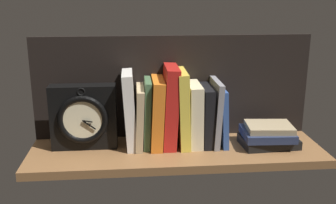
{
  "coord_description": "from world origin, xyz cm",
  "views": [
    {
      "loc": [
        -13.04,
        -112.52,
        47.24
      ],
      "look_at": [
        -2.32,
        4.15,
        13.68
      ],
      "focal_mm": 42.81,
      "sensor_mm": 36.0,
      "label": 1
    }
  ],
  "objects_px": {
    "book_red_requiem": "(170,106)",
    "book_black_skeptic": "(206,115)",
    "book_stack_side": "(268,135)",
    "book_yellow_seinlanguage": "(182,108)",
    "book_tan_shortstories": "(140,117)",
    "book_orange_pandolfini": "(157,112)",
    "framed_clock": "(84,117)",
    "book_green_romantic": "(147,113)",
    "book_blue_modern": "(221,115)",
    "book_white_catcher": "(130,110)",
    "book_cream_twain": "(194,114)",
    "book_gray_chess": "(215,112)"
  },
  "relations": [
    {
      "from": "book_cream_twain",
      "to": "book_white_catcher",
      "type": "bearing_deg",
      "value": 180.0
    },
    {
      "from": "book_white_catcher",
      "to": "book_yellow_seinlanguage",
      "type": "bearing_deg",
      "value": 0.0
    },
    {
      "from": "book_green_romantic",
      "to": "book_cream_twain",
      "type": "xyz_separation_m",
      "value": [
        0.15,
        0.0,
        -0.01
      ]
    },
    {
      "from": "book_orange_pandolfini",
      "to": "book_cream_twain",
      "type": "bearing_deg",
      "value": 0.0
    },
    {
      "from": "book_green_romantic",
      "to": "book_blue_modern",
      "type": "bearing_deg",
      "value": 0.0
    },
    {
      "from": "framed_clock",
      "to": "book_black_skeptic",
      "type": "bearing_deg",
      "value": 1.43
    },
    {
      "from": "book_red_requiem",
      "to": "book_stack_side",
      "type": "bearing_deg",
      "value": -7.99
    },
    {
      "from": "book_black_skeptic",
      "to": "book_blue_modern",
      "type": "bearing_deg",
      "value": 0.0
    },
    {
      "from": "book_black_skeptic",
      "to": "book_stack_side",
      "type": "xyz_separation_m",
      "value": [
        0.19,
        -0.04,
        -0.06
      ]
    },
    {
      "from": "book_white_catcher",
      "to": "book_green_romantic",
      "type": "bearing_deg",
      "value": 0.0
    },
    {
      "from": "book_orange_pandolfini",
      "to": "book_stack_side",
      "type": "bearing_deg",
      "value": -7.06
    },
    {
      "from": "book_red_requiem",
      "to": "book_yellow_seinlanguage",
      "type": "distance_m",
      "value": 0.04
    },
    {
      "from": "book_yellow_seinlanguage",
      "to": "framed_clock",
      "type": "xyz_separation_m",
      "value": [
        -0.3,
        -0.01,
        -0.02
      ]
    },
    {
      "from": "book_tan_shortstories",
      "to": "book_green_romantic",
      "type": "relative_size",
      "value": 0.89
    },
    {
      "from": "book_red_requiem",
      "to": "framed_clock",
      "type": "relative_size",
      "value": 1.25
    },
    {
      "from": "book_cream_twain",
      "to": "book_red_requiem",
      "type": "bearing_deg",
      "value": 180.0
    },
    {
      "from": "book_tan_shortstories",
      "to": "book_black_skeptic",
      "type": "bearing_deg",
      "value": 0.0
    },
    {
      "from": "book_tan_shortstories",
      "to": "framed_clock",
      "type": "distance_m",
      "value": 0.17
    },
    {
      "from": "book_black_skeptic",
      "to": "book_stack_side",
      "type": "relative_size",
      "value": 1.04
    },
    {
      "from": "book_red_requiem",
      "to": "book_black_skeptic",
      "type": "xyz_separation_m",
      "value": [
        0.11,
        0.0,
        -0.03
      ]
    },
    {
      "from": "book_stack_side",
      "to": "book_gray_chess",
      "type": "bearing_deg",
      "value": 165.31
    },
    {
      "from": "book_white_catcher",
      "to": "book_green_romantic",
      "type": "xyz_separation_m",
      "value": [
        0.05,
        0.0,
        -0.01
      ]
    },
    {
      "from": "book_yellow_seinlanguage",
      "to": "book_cream_twain",
      "type": "distance_m",
      "value": 0.04
    },
    {
      "from": "book_blue_modern",
      "to": "framed_clock",
      "type": "xyz_separation_m",
      "value": [
        -0.42,
        -0.01,
        0.01
      ]
    },
    {
      "from": "book_orange_pandolfini",
      "to": "book_green_romantic",
      "type": "bearing_deg",
      "value": 180.0
    },
    {
      "from": "book_gray_chess",
      "to": "book_blue_modern",
      "type": "distance_m",
      "value": 0.02
    },
    {
      "from": "book_tan_shortstories",
      "to": "book_gray_chess",
      "type": "height_order",
      "value": "book_gray_chess"
    },
    {
      "from": "book_orange_pandolfini",
      "to": "book_tan_shortstories",
      "type": "bearing_deg",
      "value": 180.0
    },
    {
      "from": "book_tan_shortstories",
      "to": "book_orange_pandolfini",
      "type": "distance_m",
      "value": 0.05
    },
    {
      "from": "book_tan_shortstories",
      "to": "book_blue_modern",
      "type": "relative_size",
      "value": 1.03
    },
    {
      "from": "book_yellow_seinlanguage",
      "to": "book_stack_side",
      "type": "relative_size",
      "value": 1.33
    },
    {
      "from": "framed_clock",
      "to": "book_white_catcher",
      "type": "bearing_deg",
      "value": 3.87
    },
    {
      "from": "book_tan_shortstories",
      "to": "book_cream_twain",
      "type": "bearing_deg",
      "value": 0.0
    },
    {
      "from": "book_yellow_seinlanguage",
      "to": "book_cream_twain",
      "type": "bearing_deg",
      "value": 0.0
    },
    {
      "from": "book_blue_modern",
      "to": "book_red_requiem",
      "type": "bearing_deg",
      "value": 180.0
    },
    {
      "from": "book_red_requiem",
      "to": "book_yellow_seinlanguage",
      "type": "height_order",
      "value": "book_red_requiem"
    },
    {
      "from": "framed_clock",
      "to": "book_orange_pandolfini",
      "type": "bearing_deg",
      "value": 2.43
    },
    {
      "from": "book_blue_modern",
      "to": "framed_clock",
      "type": "height_order",
      "value": "framed_clock"
    },
    {
      "from": "book_tan_shortstories",
      "to": "book_black_skeptic",
      "type": "height_order",
      "value": "book_tan_shortstories"
    },
    {
      "from": "book_tan_shortstories",
      "to": "book_gray_chess",
      "type": "xyz_separation_m",
      "value": [
        0.23,
        0.0,
        0.01
      ]
    },
    {
      "from": "book_orange_pandolfini",
      "to": "book_black_skeptic",
      "type": "bearing_deg",
      "value": 0.0
    },
    {
      "from": "book_stack_side",
      "to": "book_blue_modern",
      "type": "bearing_deg",
      "value": 163.32
    },
    {
      "from": "book_white_catcher",
      "to": "book_cream_twain",
      "type": "xyz_separation_m",
      "value": [
        0.2,
        0.0,
        -0.02
      ]
    },
    {
      "from": "book_red_requiem",
      "to": "book_cream_twain",
      "type": "distance_m",
      "value": 0.08
    },
    {
      "from": "book_green_romantic",
      "to": "book_blue_modern",
      "type": "height_order",
      "value": "book_green_romantic"
    },
    {
      "from": "book_green_romantic",
      "to": "book_black_skeptic",
      "type": "height_order",
      "value": "book_green_romantic"
    },
    {
      "from": "book_tan_shortstories",
      "to": "book_stack_side",
      "type": "height_order",
      "value": "book_tan_shortstories"
    },
    {
      "from": "book_yellow_seinlanguage",
      "to": "book_blue_modern",
      "type": "distance_m",
      "value": 0.13
    },
    {
      "from": "book_black_skeptic",
      "to": "book_gray_chess",
      "type": "distance_m",
      "value": 0.03
    },
    {
      "from": "book_green_romantic",
      "to": "framed_clock",
      "type": "bearing_deg",
      "value": -177.19
    }
  ]
}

